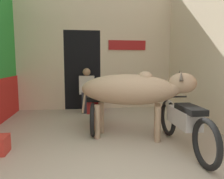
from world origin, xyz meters
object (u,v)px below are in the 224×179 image
(cow, at_px, (134,90))
(shopkeeper_seated, at_px, (87,89))
(plastic_stool, at_px, (99,102))
(bucket, at_px, (181,114))
(motorcycle_far, at_px, (95,107))
(motorcycle_near, at_px, (184,122))

(cow, bearing_deg, shopkeeper_seated, 110.04)
(plastic_stool, relative_size, bucket, 1.82)
(cow, distance_m, motorcycle_far, 1.19)
(plastic_stool, bearing_deg, shopkeeper_seated, -161.36)
(motorcycle_far, relative_size, bucket, 7.72)
(motorcycle_far, bearing_deg, plastic_stool, 82.24)
(cow, xyz_separation_m, bucket, (1.51, 1.15, -0.78))
(motorcycle_far, bearing_deg, shopkeeper_seated, 95.84)
(shopkeeper_seated, bearing_deg, cow, -69.96)
(cow, distance_m, plastic_stool, 2.51)
(cow, xyz_separation_m, shopkeeper_seated, (-0.82, 2.25, -0.24))
(motorcycle_far, bearing_deg, motorcycle_near, -47.53)
(shopkeeper_seated, xyz_separation_m, plastic_stool, (0.35, 0.12, -0.41))
(shopkeeper_seated, relative_size, bucket, 4.84)
(plastic_stool, distance_m, bucket, 2.33)
(motorcycle_near, distance_m, motorcycle_far, 2.03)
(motorcycle_near, relative_size, shopkeeper_seated, 1.65)
(cow, distance_m, motorcycle_near, 1.04)
(shopkeeper_seated, distance_m, bucket, 2.63)
(motorcycle_near, distance_m, shopkeeper_seated, 3.27)
(motorcycle_far, distance_m, shopkeeper_seated, 1.42)
(motorcycle_near, relative_size, plastic_stool, 4.39)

